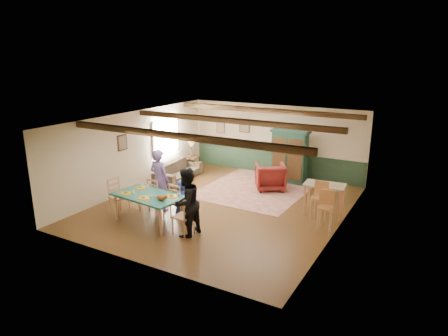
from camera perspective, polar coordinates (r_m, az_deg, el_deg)
The scene contains 35 objects.
floor at distance 12.43m, azimuth -0.04°, elevation -5.43°, with size 8.00×8.00×0.00m, color #4D2F15.
wall_back at distance 15.52m, azimuth 7.27°, elevation 3.98°, with size 7.00×0.02×2.70m, color beige.
wall_left at distance 14.01m, azimuth -12.61°, elevation 2.43°, with size 0.02×8.00×2.70m, color beige.
wall_right at distance 10.79m, azimuth 16.36°, elevation -1.87°, with size 0.02×8.00×2.70m, color beige.
ceiling at distance 11.72m, azimuth -0.04°, elevation 6.96°, with size 7.00×8.00×0.02m, color beige.
wainscot_back at distance 15.71m, azimuth 7.13°, elevation 0.76°, with size 6.95×0.03×0.90m, color #203B27.
ceiling_beam_front at distance 9.83m, azimuth -6.68°, elevation 4.57°, with size 6.95×0.16×0.16m, color #311F0D.
ceiling_beam_mid at distance 12.08m, azimuth 0.90°, elevation 6.79°, with size 6.95×0.16×0.16m, color #311F0D.
ceiling_beam_back at distance 14.39m, azimuth 5.91°, elevation 8.19°, with size 6.95×0.16×0.16m, color #311F0D.
window_left at distance 15.22m, azimuth -8.31°, elevation 4.48°, with size 0.06×1.60×1.30m, color white, non-canonical shape.
picture_left_wall at distance 13.48m, azimuth -14.31°, elevation 3.54°, with size 0.04×0.42×0.52m, color tan, non-canonical shape.
picture_back_a at distance 15.93m, azimuth 2.94°, elevation 6.05°, with size 0.45×0.04×0.55m, color tan, non-canonical shape.
picture_back_b at distance 16.47m, azimuth -0.50°, elevation 5.87°, with size 0.38×0.04×0.48m, color tan, non-canonical shape.
dining_table at distance 11.29m, azimuth -10.63°, elevation -5.75°, with size 1.96×1.09×0.82m, color #1E6254, non-canonical shape.
dining_chair_far_left at distance 12.06m, azimuth -9.41°, elevation -3.72°, with size 0.46×0.48×1.04m, color tan, non-canonical shape.
dining_chair_far_right at distance 11.49m, azimuth -6.31°, elevation -4.60°, with size 0.46×0.48×1.04m, color tan, non-canonical shape.
dining_chair_end_left at distance 12.15m, azimuth -14.77°, elevation -3.90°, with size 0.46×0.48×1.04m, color tan, non-canonical shape.
dining_chair_end_right at distance 10.44m, azimuth -5.84°, elevation -6.76°, with size 0.46×0.48×1.04m, color tan, non-canonical shape.
person_man at distance 11.98m, azimuth -9.21°, elevation -1.70°, with size 0.69×0.45×1.88m, color slate.
person_woman at distance 10.23m, azimuth -5.44°, elevation -4.93°, with size 0.87×0.68×1.80m, color black.
person_child at distance 11.54m, azimuth -6.03°, elevation -4.34°, with size 0.54×0.35×1.10m, color navy.
cat at distance 10.64m, azimuth -8.94°, elevation -4.12°, with size 0.39×0.15×0.20m, color #BC5B21, non-canonical shape.
place_setting_near_left at distance 11.39m, azimuth -13.83°, elevation -3.27°, with size 0.44×0.33×0.11m, color gold, non-canonical shape.
place_setting_near_center at distance 10.88m, azimuth -11.39°, elevation -4.03°, with size 0.44×0.33×0.11m, color gold, non-canonical shape.
place_setting_far_left at distance 11.73m, azimuth -11.82°, elevation -2.58°, with size 0.44×0.33×0.11m, color gold, non-canonical shape.
place_setting_far_right at distance 10.91m, azimuth -7.53°, elevation -3.79°, with size 0.44×0.33×0.11m, color gold, non-canonical shape.
area_rug at distance 14.03m, azimuth 4.59°, elevation -2.93°, with size 3.37×4.01×0.01m, color beige.
armoire at distance 14.65m, azimuth 9.34°, elevation 1.65°, with size 1.37×0.55×1.94m, color #132F25.
armchair at distance 13.88m, azimuth 6.63°, elevation -1.24°, with size 0.97×1.00×0.91m, color #490E0F.
sofa at distance 15.06m, azimuth -6.55°, elevation -0.36°, with size 2.26×0.88×0.66m, color #423629.
end_table at distance 15.98m, azimuth -4.60°, elevation 0.62°, with size 0.53×0.53×0.65m, color #311F0D, non-canonical shape.
table_lamp at distance 15.82m, azimuth -4.65°, elevation 2.78°, with size 0.33×0.33×0.59m, color beige, non-canonical shape.
counter_table at distance 11.93m, azimuth 14.04°, elevation -4.43°, with size 1.14×0.67×0.95m, color beige, non-canonical shape.
bar_stool_left at distance 11.29m, azimuth 13.31°, elevation -4.92°, with size 0.42×0.46×1.19m, color #BE7F4A, non-canonical shape.
bar_stool_right at distance 10.74m, azimuth 14.22°, elevation -6.21°, with size 0.40×0.45×1.14m, color #BE7F4A, non-canonical shape.
Camera 1 is at (5.71, -10.07, 4.53)m, focal length 32.00 mm.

